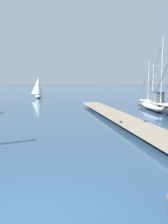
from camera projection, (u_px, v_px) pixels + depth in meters
floating_dock at (115, 114)px, 18.82m from camera, size 2.46×20.42×0.53m
fishing_boat_0 at (154, 104)px, 24.44m from camera, size 1.84×7.10×7.04m
distant_sailboat at (38, 88)px, 41.80m from camera, size 2.33×3.97×3.83m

